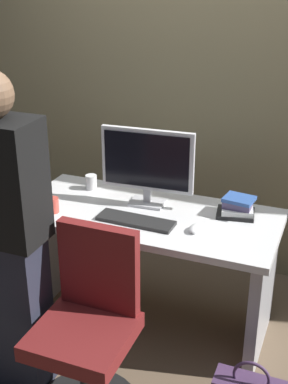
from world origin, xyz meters
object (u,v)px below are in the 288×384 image
(office_chair, at_px, (88,334))
(cup_near_keyboard, at_px, (53,205))
(mouse, at_px, (195,228))
(book_stack, at_px, (237,207))
(person_at_desk, at_px, (6,239))
(keyboard, at_px, (136,221))
(desk, at_px, (147,247))
(cup_by_monitor, at_px, (91,182))
(monitor, at_px, (147,163))

(office_chair, bearing_deg, cup_near_keyboard, 131.73)
(mouse, xyz_separation_m, book_stack, (0.16, 0.27, 0.03))
(person_at_desk, distance_m, mouse, 0.97)
(mouse, bearing_deg, cup_near_keyboard, -174.77)
(keyboard, relative_size, cup_near_keyboard, 4.89)
(desk, relative_size, cup_by_monitor, 16.12)
(keyboard, bearing_deg, book_stack, 31.72)
(book_stack, bearing_deg, cup_near_keyboard, -160.57)
(mouse, relative_size, book_stack, 0.44)
(office_chair, height_order, monitor, monitor)
(desk, bearing_deg, mouse, -19.75)
(monitor, bearing_deg, cup_near_keyboard, -147.06)
(office_chair, bearing_deg, mouse, 62.33)
(book_stack, bearing_deg, office_chair, -118.77)
(office_chair, xyz_separation_m, person_at_desk, (-0.43, 0.02, 0.41))
(monitor, relative_size, book_stack, 2.35)
(cup_near_keyboard, bearing_deg, keyboard, 6.60)
(cup_near_keyboard, bearing_deg, monitor, 32.94)
(person_at_desk, relative_size, monitor, 3.03)
(person_at_desk, bearing_deg, book_stack, 43.36)
(book_stack, bearing_deg, monitor, -174.61)
(monitor, xyz_separation_m, cup_near_keyboard, (-0.45, -0.29, -0.21))
(monitor, height_order, book_stack, monitor)
(office_chair, relative_size, cup_by_monitor, 10.22)
(office_chair, xyz_separation_m, book_stack, (0.49, 0.89, 0.35))
(cup_by_monitor, bearing_deg, keyboard, -36.42)
(person_at_desk, xyz_separation_m, mouse, (0.75, 0.60, -0.09))
(office_chair, distance_m, person_at_desk, 0.60)
(office_chair, xyz_separation_m, monitor, (-0.03, 0.84, 0.56))
(keyboard, relative_size, cup_by_monitor, 4.67)
(person_at_desk, distance_m, monitor, 0.92)
(keyboard, distance_m, cup_near_keyboard, 0.49)
(person_at_desk, xyz_separation_m, book_stack, (0.92, 0.87, -0.06))
(monitor, xyz_separation_m, cup_by_monitor, (-0.40, 0.08, -0.21))
(mouse, bearing_deg, cup_by_monitor, 158.51)
(desk, bearing_deg, book_stack, 18.21)
(keyboard, bearing_deg, desk, 84.35)
(cup_by_monitor, xyz_separation_m, book_stack, (0.92, -0.03, 0.00))
(keyboard, distance_m, mouse, 0.33)
(office_chair, height_order, book_stack, office_chair)
(office_chair, bearing_deg, keyboard, 90.47)
(office_chair, height_order, cup_by_monitor, office_chair)
(desk, bearing_deg, monitor, 111.80)
(cup_by_monitor, bearing_deg, desk, -22.68)
(person_at_desk, xyz_separation_m, cup_by_monitor, (-0.01, 0.90, -0.06))
(cup_by_monitor, bearing_deg, book_stack, -1.87)
(mouse, height_order, cup_by_monitor, cup_by_monitor)
(mouse, height_order, cup_near_keyboard, cup_near_keyboard)
(mouse, bearing_deg, keyboard, -176.79)
(book_stack, bearing_deg, person_at_desk, -136.64)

